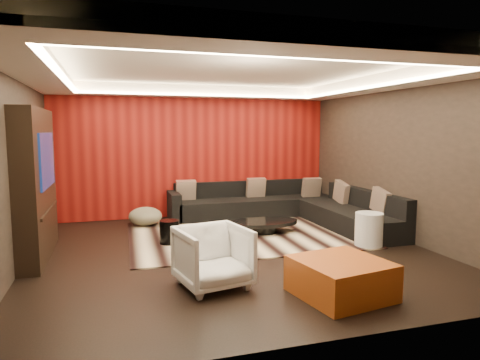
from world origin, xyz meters
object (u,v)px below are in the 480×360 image
object	(u,v)px
armchair	(213,257)
orange_ottoman	(341,278)
white_side_table	(369,230)
coffee_table	(264,226)
sectional_sofa	(288,208)
drum_stool	(169,232)

from	to	relation	value
armchair	orange_ottoman	bearing A→B (deg)	-39.30
white_side_table	orange_ottoman	size ratio (longest dim) A/B	0.59
coffee_table	armchair	bearing A→B (deg)	-122.65
armchair	sectional_sofa	world-z (taller)	sectional_sofa
coffee_table	armchair	world-z (taller)	armchair
coffee_table	drum_stool	distance (m)	1.79
white_side_table	orange_ottoman	xyz separation A→B (m)	(-1.51, -1.73, -0.07)
coffee_table	white_side_table	world-z (taller)	white_side_table
drum_stool	sectional_sofa	world-z (taller)	sectional_sofa
orange_ottoman	armchair	world-z (taller)	armchair
drum_stool	white_side_table	distance (m)	3.27
coffee_table	orange_ottoman	distance (m)	3.08
armchair	drum_stool	bearing A→B (deg)	85.29
white_side_table	armchair	world-z (taller)	armchair
orange_ottoman	sectional_sofa	xyz separation A→B (m)	(1.04, 3.95, 0.05)
coffee_table	white_side_table	distance (m)	1.89
orange_ottoman	armchair	size ratio (longest dim) A/B	1.16
white_side_table	drum_stool	bearing A→B (deg)	160.98
sectional_sofa	drum_stool	bearing A→B (deg)	-156.23
coffee_table	drum_stool	xyz separation A→B (m)	(-1.77, -0.27, 0.08)
white_side_table	orange_ottoman	distance (m)	2.30
sectional_sofa	armchair	bearing A→B (deg)	-126.13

